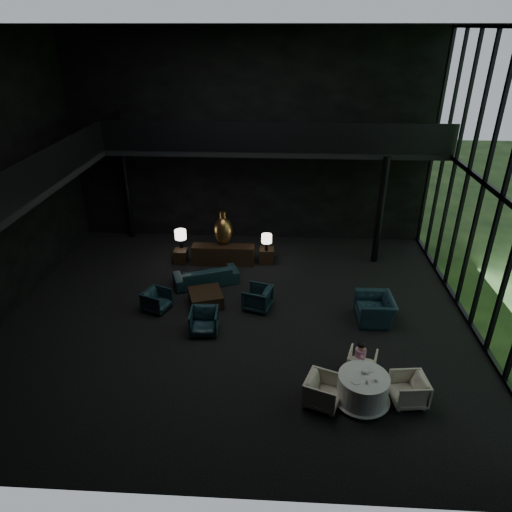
# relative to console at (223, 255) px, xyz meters

# --- Properties ---
(floor) EXTENTS (14.00, 12.00, 0.02)m
(floor) POSITION_rel_console_xyz_m (0.86, -3.46, -0.36)
(floor) COLOR black
(floor) RESTS_ON ground
(ceiling) EXTENTS (14.00, 12.00, 0.02)m
(ceiling) POSITION_rel_console_xyz_m (0.86, -3.46, 7.64)
(ceiling) COLOR black
(ceiling) RESTS_ON ground
(wall_back) EXTENTS (14.00, 0.04, 8.00)m
(wall_back) POSITION_rel_console_xyz_m (0.86, 2.54, 3.64)
(wall_back) COLOR black
(wall_back) RESTS_ON ground
(wall_front) EXTENTS (14.00, 0.04, 8.00)m
(wall_front) POSITION_rel_console_xyz_m (0.86, -9.46, 3.64)
(wall_front) COLOR black
(wall_front) RESTS_ON ground
(curtain_wall) EXTENTS (0.20, 12.00, 8.00)m
(curtain_wall) POSITION_rel_console_xyz_m (7.81, -3.46, 3.64)
(curtain_wall) COLOR black
(curtain_wall) RESTS_ON ground
(mezzanine_left) EXTENTS (2.00, 12.00, 0.25)m
(mezzanine_left) POSITION_rel_console_xyz_m (-5.14, -3.46, 3.64)
(mezzanine_left) COLOR black
(mezzanine_left) RESTS_ON wall_left
(mezzanine_back) EXTENTS (12.00, 2.00, 0.25)m
(mezzanine_back) POSITION_rel_console_xyz_m (1.86, 1.54, 3.64)
(mezzanine_back) COLOR black
(mezzanine_back) RESTS_ON wall_back
(railing_left) EXTENTS (0.06, 12.00, 1.00)m
(railing_left) POSITION_rel_console_xyz_m (-4.14, -3.46, 4.24)
(railing_left) COLOR black
(railing_left) RESTS_ON mezzanine_left
(railing_back) EXTENTS (12.00, 0.06, 1.00)m
(railing_back) POSITION_rel_console_xyz_m (1.86, 0.54, 4.24)
(railing_back) COLOR black
(railing_back) RESTS_ON mezzanine_back
(column_nw) EXTENTS (0.24, 0.24, 4.00)m
(column_nw) POSITION_rel_console_xyz_m (-4.14, 2.24, 1.64)
(column_nw) COLOR black
(column_nw) RESTS_ON floor
(column_ne) EXTENTS (0.24, 0.24, 4.00)m
(column_ne) POSITION_rel_console_xyz_m (5.66, 0.54, 1.64)
(column_ne) COLOR black
(column_ne) RESTS_ON floor
(console) EXTENTS (2.29, 0.52, 0.73)m
(console) POSITION_rel_console_xyz_m (0.00, 0.00, 0.00)
(console) COLOR black
(console) RESTS_ON floor
(bronze_urn) EXTENTS (0.67, 0.67, 1.26)m
(bronze_urn) POSITION_rel_console_xyz_m (0.00, 0.21, 0.90)
(bronze_urn) COLOR #A88534
(bronze_urn) RESTS_ON console
(side_table_left) EXTENTS (0.47, 0.47, 0.52)m
(side_table_left) POSITION_rel_console_xyz_m (-1.60, -0.01, -0.10)
(side_table_left) COLOR black
(side_table_left) RESTS_ON floor
(table_lamp_left) EXTENTS (0.42, 0.42, 0.71)m
(table_lamp_left) POSITION_rel_console_xyz_m (-1.60, 0.20, 0.66)
(table_lamp_left) COLOR black
(table_lamp_left) RESTS_ON side_table_left
(side_table_right) EXTENTS (0.52, 0.52, 0.57)m
(side_table_right) POSITION_rel_console_xyz_m (1.60, 0.19, -0.08)
(side_table_right) COLOR black
(side_table_right) RESTS_ON floor
(table_lamp_right) EXTENTS (0.38, 0.38, 0.64)m
(table_lamp_right) POSITION_rel_console_xyz_m (1.60, 0.04, 0.66)
(table_lamp_right) COLOR black
(table_lamp_right) RESTS_ON side_table_right
(sofa) EXTENTS (2.38, 1.47, 0.90)m
(sofa) POSITION_rel_console_xyz_m (-0.42, -1.50, 0.08)
(sofa) COLOR #0F2B3D
(sofa) RESTS_ON floor
(lounge_armchair_west) EXTENTS (0.85, 0.88, 0.71)m
(lounge_armchair_west) POSITION_rel_console_xyz_m (-1.69, -3.20, -0.01)
(lounge_armchair_west) COLOR black
(lounge_armchair_west) RESTS_ON floor
(lounge_armchair_east) EXTENTS (0.99, 1.02, 0.86)m
(lounge_armchair_east) POSITION_rel_console_xyz_m (1.42, -2.94, 0.07)
(lounge_armchair_east) COLOR black
(lounge_armchair_east) RESTS_ON floor
(lounge_armchair_south) EXTENTS (0.85, 0.80, 0.84)m
(lounge_armchair_south) POSITION_rel_console_xyz_m (-0.04, -4.28, 0.06)
(lounge_armchair_south) COLOR black
(lounge_armchair_south) RESTS_ON floor
(window_armchair) EXTENTS (0.92, 1.37, 1.16)m
(window_armchair) POSITION_rel_console_xyz_m (4.97, -3.39, 0.22)
(window_armchair) COLOR #142C3B
(window_armchair) RESTS_ON floor
(coffee_table) EXTENTS (1.26, 1.26, 0.45)m
(coffee_table) POSITION_rel_console_xyz_m (-0.23, -2.81, -0.14)
(coffee_table) COLOR black
(coffee_table) RESTS_ON floor
(dining_table) EXTENTS (1.34, 1.34, 0.75)m
(dining_table) POSITION_rel_console_xyz_m (4.10, -6.78, -0.04)
(dining_table) COLOR white
(dining_table) RESTS_ON floor
(dining_chair_north) EXTENTS (0.76, 0.74, 0.63)m
(dining_chair_north) POSITION_rel_console_xyz_m (4.24, -5.79, -0.05)
(dining_chair_north) COLOR #C8A891
(dining_chair_north) RESTS_ON floor
(dining_chair_east) EXTENTS (0.80, 0.84, 0.79)m
(dining_chair_east) POSITION_rel_console_xyz_m (5.18, -6.74, 0.03)
(dining_chair_east) COLOR tan
(dining_chair_east) RESTS_ON floor
(dining_chair_west) EXTENTS (1.00, 1.03, 0.83)m
(dining_chair_west) POSITION_rel_console_xyz_m (3.17, -6.90, 0.05)
(dining_chair_west) COLOR tan
(dining_chair_west) RESTS_ON floor
(child) EXTENTS (0.27, 0.27, 0.58)m
(child) POSITION_rel_console_xyz_m (4.15, -5.90, 0.37)
(child) COLOR #D79BB6
(child) RESTS_ON dining_chair_north
(plate_a) EXTENTS (0.26, 0.26, 0.01)m
(plate_a) POSITION_rel_console_xyz_m (3.88, -6.97, 0.39)
(plate_a) COLOR white
(plate_a) RESTS_ON dining_table
(plate_b) EXTENTS (0.22, 0.22, 0.02)m
(plate_b) POSITION_rel_console_xyz_m (4.28, -6.54, 0.39)
(plate_b) COLOR white
(plate_b) RESTS_ON dining_table
(saucer) EXTENTS (0.16, 0.16, 0.01)m
(saucer) POSITION_rel_console_xyz_m (4.29, -6.90, 0.39)
(saucer) COLOR white
(saucer) RESTS_ON dining_table
(coffee_cup) EXTENTS (0.11, 0.11, 0.06)m
(coffee_cup) POSITION_rel_console_xyz_m (4.34, -6.92, 0.43)
(coffee_cup) COLOR white
(coffee_cup) RESTS_ON saucer
(cereal_bowl) EXTENTS (0.17, 0.17, 0.09)m
(cereal_bowl) POSITION_rel_console_xyz_m (4.12, -6.65, 0.43)
(cereal_bowl) COLOR white
(cereal_bowl) RESTS_ON dining_table
(cream_pot) EXTENTS (0.06, 0.06, 0.06)m
(cream_pot) POSITION_rel_console_xyz_m (4.11, -7.01, 0.42)
(cream_pot) COLOR #99999E
(cream_pot) RESTS_ON dining_table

